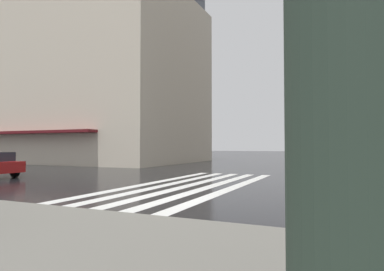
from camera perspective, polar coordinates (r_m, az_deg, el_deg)
The scene contains 4 objects.
ground_plane at distance 11.11m, azimuth -3.38°, elevation -10.80°, with size 220.00×220.00×0.00m, color black.
zebra_crossing at distance 15.17m, azimuth -0.11°, elevation -8.38°, with size 13.00×4.50×0.01m.
haussmann_block_mid at distance 42.24m, azimuth -18.88°, elevation 10.21°, with size 16.90×27.69×21.40m.
billboard_column at distance 2.78m, azimuth 26.97°, elevation 2.13°, with size 1.17×1.17×3.45m.
Camera 1 is at (-9.72, -5.10, 1.73)m, focal length 31.43 mm.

